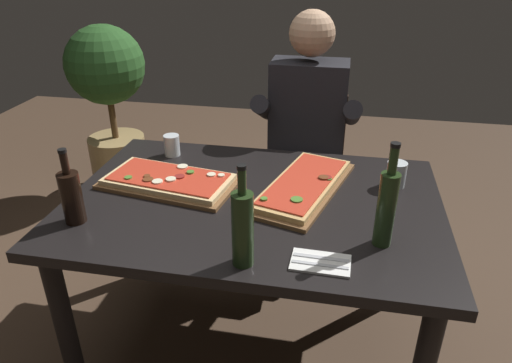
% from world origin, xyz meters
% --- Properties ---
extents(ground_plane, '(6.40, 6.40, 0.00)m').
position_xyz_m(ground_plane, '(0.00, 0.00, 0.00)').
color(ground_plane, '#4C3828').
extents(dining_table, '(1.40, 0.96, 0.74)m').
position_xyz_m(dining_table, '(0.00, 0.00, 0.64)').
color(dining_table, black).
rests_on(dining_table, ground_plane).
extents(pizza_rectangular_front, '(0.57, 0.35, 0.05)m').
position_xyz_m(pizza_rectangular_front, '(-0.35, 0.05, 0.76)').
color(pizza_rectangular_front, brown).
rests_on(pizza_rectangular_front, dining_table).
extents(pizza_rectangular_left, '(0.39, 0.62, 0.05)m').
position_xyz_m(pizza_rectangular_left, '(0.18, 0.11, 0.76)').
color(pizza_rectangular_left, brown).
rests_on(pizza_rectangular_left, dining_table).
extents(wine_bottle_dark, '(0.06, 0.06, 0.35)m').
position_xyz_m(wine_bottle_dark, '(0.46, -0.21, 0.88)').
color(wine_bottle_dark, '#233819').
rests_on(wine_bottle_dark, dining_table).
extents(oil_bottle_amber, '(0.07, 0.07, 0.33)m').
position_xyz_m(oil_bottle_amber, '(0.04, -0.39, 0.87)').
color(oil_bottle_amber, '#233819').
rests_on(oil_bottle_amber, dining_table).
extents(vinegar_bottle_green, '(0.07, 0.07, 0.27)m').
position_xyz_m(vinegar_bottle_green, '(-0.58, -0.27, 0.84)').
color(vinegar_bottle_green, black).
rests_on(vinegar_bottle_green, dining_table).
extents(tumbler_near_camera, '(0.08, 0.08, 0.10)m').
position_xyz_m(tumbler_near_camera, '(0.53, 0.21, 0.79)').
color(tumbler_near_camera, silver).
rests_on(tumbler_near_camera, dining_table).
extents(tumbler_far_side, '(0.07, 0.07, 0.10)m').
position_xyz_m(tumbler_far_side, '(-0.44, 0.33, 0.79)').
color(tumbler_far_side, silver).
rests_on(tumbler_far_side, dining_table).
extents(napkin_cutlery_set, '(0.18, 0.12, 0.01)m').
position_xyz_m(napkin_cutlery_set, '(0.28, -0.35, 0.74)').
color(napkin_cutlery_set, white).
rests_on(napkin_cutlery_set, dining_table).
extents(diner_chair, '(0.44, 0.44, 0.87)m').
position_xyz_m(diner_chair, '(0.13, 0.86, 0.49)').
color(diner_chair, black).
rests_on(diner_chair, ground_plane).
extents(seated_diner, '(0.53, 0.41, 1.33)m').
position_xyz_m(seated_diner, '(0.13, 0.74, 0.74)').
color(seated_diner, '#23232D').
rests_on(seated_diner, ground_plane).
extents(potted_plant_corner, '(0.52, 0.52, 1.15)m').
position_xyz_m(potted_plant_corner, '(-1.25, 1.30, 0.68)').
color(potted_plant_corner, tan).
rests_on(potted_plant_corner, ground_plane).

